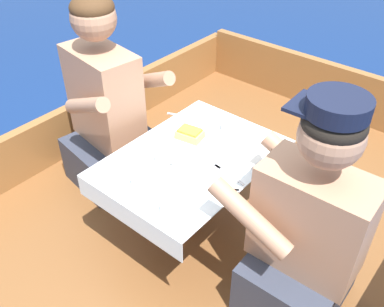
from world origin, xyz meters
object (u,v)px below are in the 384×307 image
at_px(person_starboard, 307,233).
at_px(coffee_cup_port, 164,156).
at_px(coffee_cup_starboard, 229,125).
at_px(sandwich, 190,134).
at_px(person_port, 107,113).

xyz_separation_m(person_starboard, coffee_cup_port, (-0.66, -0.06, 0.07)).
bearing_deg(coffee_cup_starboard, coffee_cup_port, -99.70).
bearing_deg(sandwich, coffee_cup_port, -83.12).
height_order(person_starboard, coffee_cup_starboard, person_starboard).
height_order(person_port, person_starboard, person_port).
distance_m(sandwich, coffee_cup_port, 0.20).
height_order(person_port, coffee_cup_port, person_port).
bearing_deg(person_starboard, coffee_cup_starboard, -30.18).
bearing_deg(sandwich, person_starboard, -11.62).
bearing_deg(person_port, coffee_cup_starboard, 31.97).
distance_m(person_port, sandwich, 0.51).
bearing_deg(person_starboard, sandwich, -13.11).
xyz_separation_m(sandwich, coffee_cup_starboard, (0.09, 0.18, -0.01)).
height_order(person_port, coffee_cup_starboard, person_port).
bearing_deg(person_starboard, coffee_cup_port, 3.85).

